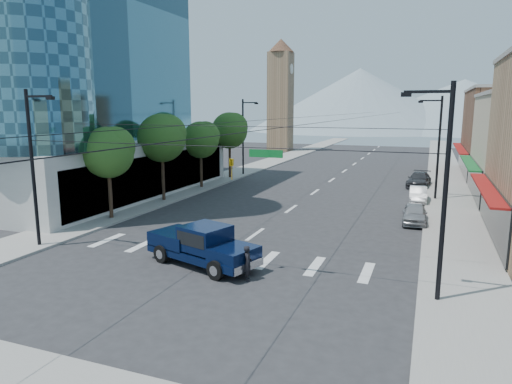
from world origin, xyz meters
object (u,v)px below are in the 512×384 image
at_px(pickup_truck, 202,244).
at_px(parked_car_near, 415,214).
at_px(pedestrian, 248,263).
at_px(parked_car_mid, 418,194).
at_px(parked_car_far, 419,180).

xyz_separation_m(pickup_truck, parked_car_near, (9.89, 13.03, -0.41)).
xyz_separation_m(pickup_truck, pedestrian, (2.99, -1.14, -0.27)).
height_order(pickup_truck, parked_car_near, pickup_truck).
height_order(pickup_truck, parked_car_mid, pickup_truck).
distance_m(pedestrian, parked_car_mid, 23.13).
bearing_deg(parked_car_far, parked_car_near, -83.87).
bearing_deg(parked_car_near, pickup_truck, -129.16).
relative_size(pickup_truck, pedestrian, 3.95).
xyz_separation_m(parked_car_near, parked_car_mid, (0.00, 7.90, -0.03)).
bearing_deg(pickup_truck, parked_car_near, 70.72).
height_order(pedestrian, parked_car_near, pedestrian).
xyz_separation_m(pickup_truck, parked_car_far, (9.73, 29.19, -0.37)).
xyz_separation_m(pedestrian, parked_car_mid, (6.90, 22.07, -0.18)).
height_order(pickup_truck, pedestrian, pickup_truck).
bearing_deg(parked_car_mid, parked_car_far, 88.83).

